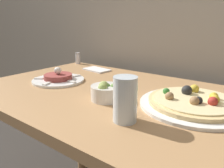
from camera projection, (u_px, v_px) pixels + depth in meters
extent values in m
cube|color=#AD7F51|center=(125.00, 99.00, 0.83)|extent=(1.26, 0.72, 0.03)
cylinder|color=#AD7F51|center=(80.00, 123.00, 1.50)|extent=(0.06, 0.06, 0.75)
cylinder|color=white|center=(193.00, 105.00, 0.71)|extent=(0.35, 0.35, 0.01)
cylinder|color=#E5C17F|center=(194.00, 102.00, 0.71)|extent=(0.29, 0.29, 0.01)
cylinder|color=beige|center=(194.00, 99.00, 0.70)|extent=(0.26, 0.26, 0.00)
sphere|color=gold|center=(194.00, 89.00, 0.77)|extent=(0.03, 0.03, 0.03)
sphere|color=#997047|center=(194.00, 101.00, 0.66)|extent=(0.03, 0.03, 0.03)
sphere|color=black|center=(187.00, 90.00, 0.75)|extent=(0.04, 0.04, 0.04)
sphere|color=#387F33|center=(166.00, 91.00, 0.76)|extent=(0.02, 0.02, 0.02)
sphere|color=#997047|center=(169.00, 96.00, 0.70)|extent=(0.03, 0.03, 0.03)
sphere|color=#B22D23|center=(213.00, 102.00, 0.65)|extent=(0.03, 0.03, 0.03)
sphere|color=gold|center=(215.00, 100.00, 0.67)|extent=(0.03, 0.03, 0.03)
sphere|color=gold|center=(214.00, 97.00, 0.70)|extent=(0.03, 0.03, 0.03)
sphere|color=black|center=(198.00, 101.00, 0.67)|extent=(0.03, 0.03, 0.03)
cylinder|color=white|center=(58.00, 80.00, 1.00)|extent=(0.23, 0.23, 0.01)
cylinder|color=#933D38|center=(58.00, 77.00, 1.00)|extent=(0.13, 0.13, 0.02)
sphere|color=silver|center=(58.00, 71.00, 0.99)|extent=(0.03, 0.03, 0.03)
cube|color=white|center=(72.00, 82.00, 0.95)|extent=(0.04, 0.02, 0.01)
cube|color=white|center=(76.00, 76.00, 1.05)|extent=(0.03, 0.04, 0.01)
cube|color=white|center=(57.00, 74.00, 1.08)|extent=(0.04, 0.04, 0.01)
cube|color=white|center=(39.00, 78.00, 1.00)|extent=(0.04, 0.04, 0.01)
cube|color=white|center=(46.00, 84.00, 0.92)|extent=(0.03, 0.04, 0.01)
cylinder|color=silver|center=(107.00, 93.00, 0.77)|extent=(0.11, 0.11, 0.05)
sphere|color=#668E42|center=(114.00, 87.00, 0.75)|extent=(0.03, 0.03, 0.03)
sphere|color=#8EA34C|center=(103.00, 89.00, 0.73)|extent=(0.03, 0.03, 0.03)
sphere|color=#A3B25B|center=(104.00, 86.00, 0.76)|extent=(0.04, 0.04, 0.04)
sphere|color=#8EA34C|center=(105.00, 86.00, 0.76)|extent=(0.03, 0.03, 0.03)
sphere|color=#668E42|center=(107.00, 87.00, 0.76)|extent=(0.03, 0.03, 0.03)
cylinder|color=silver|center=(125.00, 99.00, 0.59)|extent=(0.07, 0.07, 0.13)
cube|color=white|center=(97.00, 70.00, 1.22)|extent=(0.16, 0.11, 0.01)
cylinder|color=silver|center=(78.00, 59.00, 1.40)|extent=(0.03, 0.03, 0.06)
cylinder|color=#B2B2B7|center=(78.00, 53.00, 1.39)|extent=(0.03, 0.03, 0.01)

